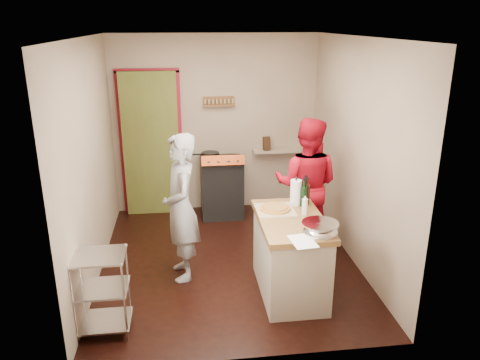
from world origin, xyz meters
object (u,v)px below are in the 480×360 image
Objects in this scene: stove at (222,186)px; wire_shelving at (102,289)px; person_stripe at (181,208)px; person_red at (306,185)px; island at (291,253)px.

stove is 2.94m from wire_shelving.
person_red reaches higher than person_stripe.
wire_shelving is at bearing -166.49° from island.
person_red reaches higher than island.
person_stripe is at bearing 156.89° from island.
island reaches higher than wire_shelving.
person_stripe is at bearing -109.16° from stove.
wire_shelving is at bearing 57.05° from person_red.
stove is 2.24m from island.
wire_shelving is 2.74m from person_red.
island is 0.75× the size of person_red.
wire_shelving is 1.92m from island.
stove is 0.60× the size of person_red.
island reaches higher than stove.
person_red is at bearing 32.57° from wire_shelving.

